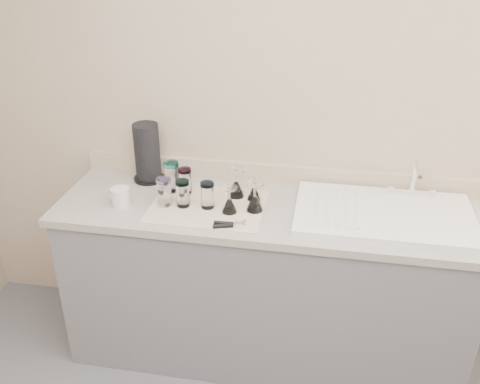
% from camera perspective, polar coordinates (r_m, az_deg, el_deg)
% --- Properties ---
extents(room_envelope, '(3.54, 3.50, 2.52)m').
position_cam_1_polar(room_envelope, '(1.24, -3.95, -1.74)').
color(room_envelope, '#54555A').
rests_on(room_envelope, ground).
extents(counter_unit, '(2.06, 0.62, 0.90)m').
position_cam_1_polar(counter_unit, '(2.84, 2.67, -9.64)').
color(counter_unit, slate).
rests_on(counter_unit, ground).
extents(sink_unit, '(0.82, 0.50, 0.22)m').
position_cam_1_polar(sink_unit, '(2.58, 15.13, -2.30)').
color(sink_unit, white).
rests_on(sink_unit, counter_unit).
extents(dish_towel, '(0.55, 0.42, 0.01)m').
position_cam_1_polar(dish_towel, '(2.60, -3.47, -1.53)').
color(dish_towel, silver).
rests_on(dish_towel, counter_unit).
extents(tumbler_teal, '(0.08, 0.08, 0.15)m').
position_cam_1_polar(tumbler_teal, '(2.72, -7.28, 1.67)').
color(tumbler_teal, white).
rests_on(tumbler_teal, dish_towel).
extents(tumbler_cyan, '(0.07, 0.07, 0.13)m').
position_cam_1_polar(tumbler_cyan, '(2.69, -5.86, 1.21)').
color(tumbler_cyan, white).
rests_on(tumbler_cyan, dish_towel).
extents(tumbler_magenta, '(0.07, 0.07, 0.14)m').
position_cam_1_polar(tumbler_magenta, '(2.59, -8.09, 0.04)').
color(tumbler_magenta, white).
rests_on(tumbler_magenta, dish_towel).
extents(tumbler_blue, '(0.07, 0.07, 0.13)m').
position_cam_1_polar(tumbler_blue, '(2.57, -6.13, -0.13)').
color(tumbler_blue, white).
rests_on(tumbler_blue, dish_towel).
extents(tumbler_lavender, '(0.07, 0.07, 0.13)m').
position_cam_1_polar(tumbler_lavender, '(2.55, -3.50, -0.30)').
color(tumbler_lavender, white).
rests_on(tumbler_lavender, dish_towel).
extents(goblet_back_left, '(0.08, 0.08, 0.15)m').
position_cam_1_polar(goblet_back_left, '(2.66, -0.42, 0.53)').
color(goblet_back_left, white).
rests_on(goblet_back_left, dish_towel).
extents(goblet_back_right, '(0.07, 0.07, 0.12)m').
position_cam_1_polar(goblet_back_right, '(2.63, 1.50, -0.00)').
color(goblet_back_right, white).
rests_on(goblet_back_right, dish_towel).
extents(goblet_front_left, '(0.07, 0.07, 0.13)m').
position_cam_1_polar(goblet_front_left, '(2.52, -1.14, -1.25)').
color(goblet_front_left, white).
rests_on(goblet_front_left, dish_towel).
extents(goblet_front_right, '(0.08, 0.08, 0.14)m').
position_cam_1_polar(goblet_front_right, '(2.53, 1.57, -0.97)').
color(goblet_front_right, white).
rests_on(goblet_front_right, dish_towel).
extents(can_opener, '(0.15, 0.07, 0.02)m').
position_cam_1_polar(can_opener, '(2.42, -1.08, -3.50)').
color(can_opener, silver).
rests_on(can_opener, dish_towel).
extents(white_mug, '(0.14, 0.12, 0.09)m').
position_cam_1_polar(white_mug, '(2.65, -12.67, -0.50)').
color(white_mug, silver).
rests_on(white_mug, counter_unit).
extents(paper_towel_roll, '(0.17, 0.17, 0.31)m').
position_cam_1_polar(paper_towel_roll, '(2.84, -9.86, 4.10)').
color(paper_towel_roll, black).
rests_on(paper_towel_roll, counter_unit).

